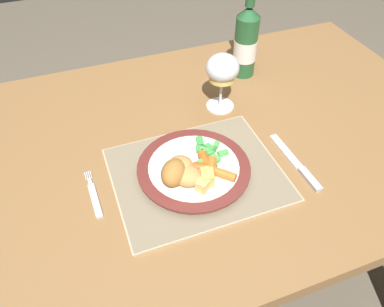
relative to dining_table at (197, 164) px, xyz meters
The scene contains 12 objects.
ground_plane 0.65m from the dining_table, ahead, with size 6.00×6.00×0.00m, color brown.
dining_table is the anchor object (origin of this frame).
placemat 0.15m from the dining_table, 111.62° to the right, with size 0.36×0.30×0.01m.
dinner_plate 0.16m from the dining_table, 114.87° to the right, with size 0.25×0.25×0.02m.
breaded_croquettes 0.21m from the dining_table, 124.75° to the right, with size 0.11×0.10×0.05m.
green_beans_pile 0.15m from the dining_table, 93.96° to the right, with size 0.08×0.10×0.02m.
glazed_carrots 0.18m from the dining_table, 99.34° to the right, with size 0.08×0.10×0.02m.
fork 0.30m from the dining_table, 160.16° to the right, with size 0.02×0.13×0.01m.
table_knife 0.26m from the dining_table, 43.39° to the right, with size 0.02×0.19×0.01m.
wine_glass 0.25m from the dining_table, 43.56° to the left, with size 0.08×0.08×0.15m.
bottle 0.38m from the dining_table, 44.11° to the left, with size 0.07×0.07×0.29m.
roast_potatoes 0.21m from the dining_table, 105.66° to the right, with size 0.05×0.06×0.03m.
Camera 1 is at (-0.25, -0.63, 1.36)m, focal length 35.00 mm.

